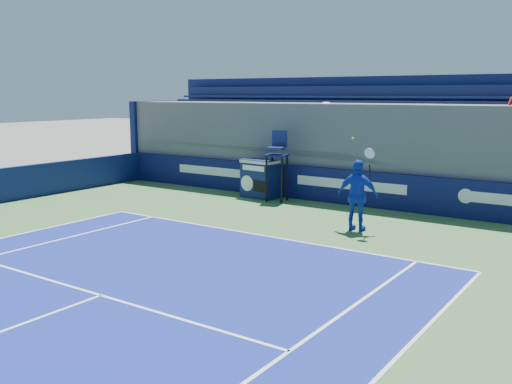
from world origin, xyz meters
The scene contains 5 objects.
back_hoarding centered at (0.00, 17.10, 0.60)m, with size 20.40×0.21×1.20m.
match_clock centered at (-3.28, 16.49, 0.74)m, with size 1.39×0.85×1.40m.
umpire_chair centered at (-2.42, 16.30, 1.53)m, with size 0.83×0.83×2.48m.
tennis_player centered at (1.77, 13.82, 1.00)m, with size 1.19×0.57×2.57m.
stadium_seating centered at (0.01, 19.15, 1.83)m, with size 21.00×4.05×4.40m.
Camera 1 is at (8.14, -0.29, 3.73)m, focal length 40.00 mm.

